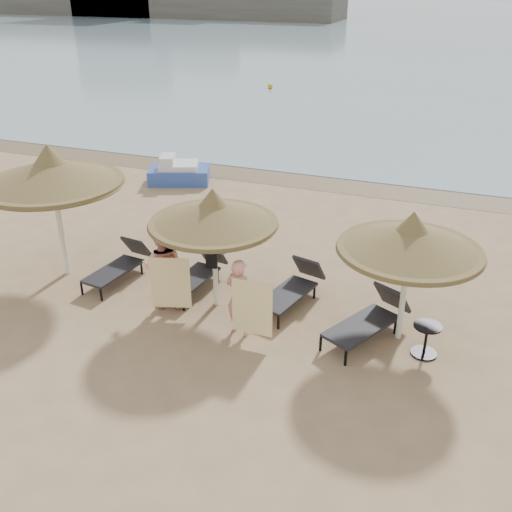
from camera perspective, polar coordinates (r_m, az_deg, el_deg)
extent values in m
plane|color=#A08059|center=(11.46, -5.44, -7.37)|extent=(160.00, 160.00, 0.00)
cube|color=gray|center=(88.83, 18.82, 21.18)|extent=(200.00, 140.00, 0.03)
cube|color=brown|center=(19.47, 6.51, 7.30)|extent=(200.00, 1.60, 0.01)
cube|color=#585446|center=(99.65, -10.21, 23.68)|extent=(60.00, 10.00, 4.00)
cylinder|color=white|center=(13.70, -18.96, 2.57)|extent=(0.13, 0.13, 2.27)
cone|color=olive|center=(13.24, -19.83, 7.99)|extent=(3.13, 3.13, 0.59)
cone|color=olive|center=(13.14, -20.07, 9.45)|extent=(0.76, 0.76, 0.49)
cylinder|color=olive|center=(13.32, -19.65, 6.85)|extent=(3.07, 3.07, 0.11)
cylinder|color=white|center=(11.81, -4.12, -0.83)|extent=(0.11, 0.11, 1.91)
cone|color=olive|center=(11.32, -4.31, 4.37)|extent=(2.64, 2.64, 0.50)
cone|color=olive|center=(11.21, -4.36, 5.79)|extent=(0.64, 0.64, 0.41)
cylinder|color=olive|center=(11.41, -4.27, 3.27)|extent=(2.58, 2.58, 0.09)
cylinder|color=white|center=(11.04, 14.54, -3.72)|extent=(0.11, 0.11, 1.92)
cone|color=olive|center=(10.52, 15.25, 1.76)|extent=(2.65, 2.65, 0.50)
cone|color=olive|center=(10.40, 15.44, 3.27)|extent=(0.64, 0.64, 0.41)
cylinder|color=olive|center=(10.62, 15.10, 0.59)|extent=(2.60, 2.60, 0.09)
cylinder|color=black|center=(13.08, -17.03, -3.18)|extent=(0.05, 0.05, 0.28)
cylinder|color=black|center=(12.73, -15.22, -3.79)|extent=(0.05, 0.05, 0.28)
cylinder|color=black|center=(13.95, -13.16, -0.73)|extent=(0.05, 0.05, 0.28)
cylinder|color=black|center=(13.62, -11.37, -1.23)|extent=(0.05, 0.05, 0.28)
cube|color=black|center=(13.29, -14.08, -1.46)|extent=(0.80, 1.55, 0.06)
cube|color=black|center=(13.76, -11.84, 0.91)|extent=(0.66, 0.50, 0.56)
cylinder|color=black|center=(12.32, -9.43, -4.23)|extent=(0.05, 0.05, 0.28)
cylinder|color=black|center=(12.03, -7.25, -4.88)|extent=(0.05, 0.05, 0.28)
cylinder|color=black|center=(13.31, -5.92, -1.52)|extent=(0.05, 0.05, 0.28)
cylinder|color=black|center=(13.04, -3.84, -2.05)|extent=(0.05, 0.05, 0.28)
cube|color=black|center=(12.61, -6.47, -2.35)|extent=(0.79, 1.56, 0.06)
cube|color=black|center=(13.16, -4.44, 0.21)|extent=(0.67, 0.49, 0.57)
cylinder|color=black|center=(11.64, -0.16, -5.80)|extent=(0.05, 0.05, 0.29)
cylinder|color=black|center=(11.37, 2.25, -6.68)|extent=(0.05, 0.05, 0.29)
cylinder|color=black|center=(12.68, 3.58, -2.92)|extent=(0.05, 0.05, 0.29)
cylinder|color=black|center=(12.43, 5.85, -3.65)|extent=(0.05, 0.05, 0.29)
cube|color=black|center=(11.96, 3.10, -3.87)|extent=(1.00, 1.66, 0.06)
cube|color=black|center=(12.53, 5.33, -1.16)|extent=(0.73, 0.58, 0.58)
cylinder|color=black|center=(10.82, 6.47, -8.72)|extent=(0.05, 0.05, 0.30)
cylinder|color=black|center=(10.52, 8.94, -10.08)|extent=(0.05, 0.05, 0.30)
cylinder|color=black|center=(11.82, 11.38, -5.77)|extent=(0.05, 0.05, 0.30)
cylinder|color=black|center=(11.55, 13.75, -6.91)|extent=(0.05, 0.05, 0.30)
cube|color=black|center=(11.10, 10.49, -6.91)|extent=(1.34, 1.74, 0.06)
cube|color=black|center=(11.63, 13.48, -4.04)|extent=(0.80, 0.71, 0.61)
cylinder|color=black|center=(11.19, 16.42, -9.29)|extent=(0.48, 0.48, 0.03)
cylinder|color=black|center=(11.03, 16.61, -8.05)|extent=(0.05, 0.05, 0.59)
cylinder|color=black|center=(10.87, 16.82, -6.73)|extent=(0.52, 0.52, 0.03)
imported|color=#E09783|center=(11.86, -9.33, -0.54)|extent=(1.09, 0.87, 2.08)
imported|color=#E09783|center=(10.85, -1.67, -3.55)|extent=(0.95, 0.72, 1.86)
cube|color=yellow|center=(11.55, -8.55, -2.70)|extent=(0.78, 0.26, 1.13)
cube|color=yellow|center=(10.62, -0.40, -5.22)|extent=(0.81, 0.03, 1.13)
cube|color=white|center=(11.78, -3.83, 1.24)|extent=(0.32, 0.11, 0.41)
cube|color=black|center=(11.60, -4.47, -0.46)|extent=(0.24, 0.12, 0.33)
cube|color=#304EA3|center=(19.52, -7.67, 8.04)|extent=(2.26, 1.79, 0.49)
cube|color=silver|center=(19.42, -7.72, 8.90)|extent=(1.53, 1.37, 0.22)
cube|color=silver|center=(19.41, -8.83, 9.46)|extent=(0.70, 0.92, 0.31)
sphere|color=gold|center=(35.99, 1.44, 16.62)|extent=(0.32, 0.32, 0.32)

